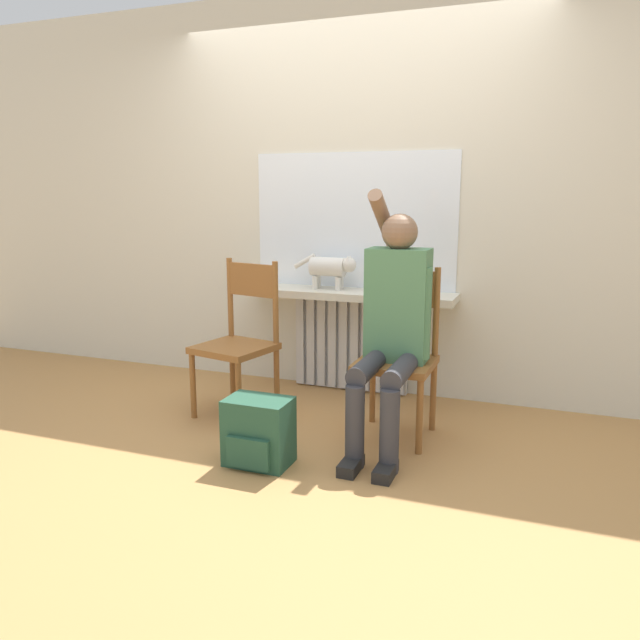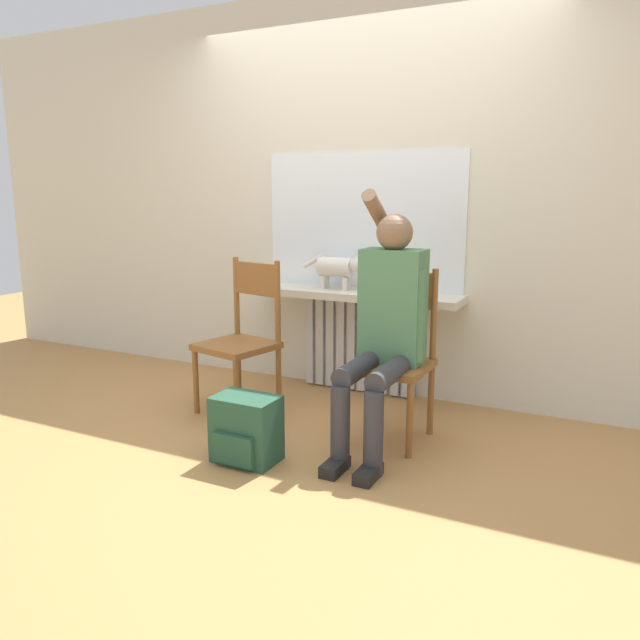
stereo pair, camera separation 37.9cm
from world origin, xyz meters
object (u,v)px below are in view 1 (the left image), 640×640
Objects in this scene: chair_left at (239,339)px; chair_right at (398,353)px; backpack at (258,432)px; person at (393,320)px; cat at (331,267)px.

chair_right is at bearing 12.43° from chair_left.
backpack is at bearing -130.39° from chair_right.
chair_right is at bearing 90.21° from person.
backpack is (-0.57, -0.53, -0.53)m from person.
cat reaches higher than backpack.
backpack is at bearing -137.03° from person.
backpack is at bearing -43.15° from chair_left.
chair_right is 0.25m from person.
cat reaches higher than chair_right.
chair_right is 2.77× the size of backpack.
cat is (-0.62, 0.73, 0.18)m from person.
chair_left is at bearing 124.48° from backpack.
backpack is (-0.57, -0.65, -0.31)m from chair_right.
chair_left is 0.83m from cat.
chair_right is at bearing 49.06° from backpack.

